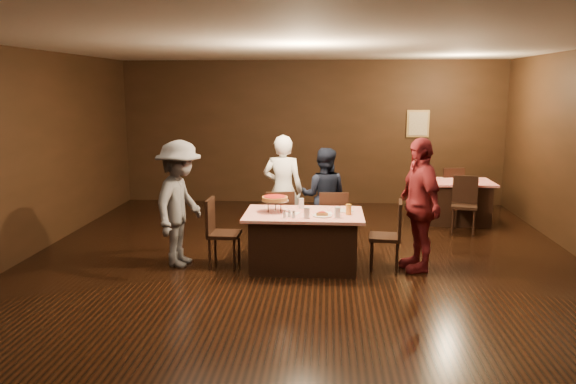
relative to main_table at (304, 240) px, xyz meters
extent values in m
plane|color=black|center=(-0.03, -0.55, -0.39)|extent=(10.00, 10.00, 0.00)
cube|color=silver|center=(-0.03, -0.55, 2.62)|extent=(8.00, 10.00, 0.04)
cube|color=black|center=(-0.03, 4.45, 1.11)|extent=(8.00, 0.04, 3.00)
cube|color=black|center=(-0.03, -5.55, 1.11)|extent=(8.00, 0.04, 3.00)
cube|color=tan|center=(2.17, 4.42, 1.31)|extent=(0.46, 0.03, 0.56)
cube|color=beige|center=(2.17, 4.39, 1.31)|extent=(0.38, 0.01, 0.48)
cube|color=#B81A0C|center=(0.00, 0.00, 0.00)|extent=(1.60, 1.00, 0.77)
cube|color=red|center=(2.65, 2.81, 0.00)|extent=(1.30, 0.90, 0.77)
cube|color=black|center=(-0.40, 0.75, 0.09)|extent=(0.48, 0.48, 0.95)
cube|color=black|center=(0.40, 0.75, 0.09)|extent=(0.44, 0.44, 0.95)
cube|color=black|center=(-1.10, 0.00, 0.09)|extent=(0.43, 0.43, 0.95)
cube|color=black|center=(1.10, 0.00, 0.09)|extent=(0.46, 0.46, 0.95)
cube|color=black|center=(2.65, 2.11, 0.09)|extent=(0.51, 0.51, 0.95)
cube|color=black|center=(2.65, 3.41, 0.09)|extent=(0.51, 0.51, 0.95)
imported|color=white|center=(-0.38, 1.18, 0.48)|extent=(0.68, 0.50, 1.73)
imported|color=black|center=(0.26, 1.26, 0.38)|extent=(0.80, 0.66, 1.53)
imported|color=#59595E|center=(-1.71, 0.01, 0.49)|extent=(0.83, 1.22, 1.74)
imported|color=maroon|center=(1.55, 0.04, 0.52)|extent=(0.71, 1.13, 1.80)
cylinder|color=black|center=(-0.40, 0.15, 0.46)|extent=(0.01, 0.01, 0.15)
cylinder|color=black|center=(-0.49, 0.00, 0.46)|extent=(0.01, 0.01, 0.15)
cylinder|color=black|center=(-0.31, 0.00, 0.46)|extent=(0.01, 0.01, 0.15)
cylinder|color=silver|center=(-0.40, 0.05, 0.54)|extent=(0.38, 0.38, 0.01)
cylinder|color=#B27233|center=(-0.40, 0.05, 0.57)|extent=(0.35, 0.35, 0.05)
cylinder|color=#A5140C|center=(-0.40, 0.05, 0.60)|extent=(0.30, 0.30, 0.01)
cylinder|color=white|center=(0.25, -0.18, 0.39)|extent=(0.25, 0.25, 0.01)
cylinder|color=#B27233|center=(0.25, -0.18, 0.42)|extent=(0.18, 0.18, 0.04)
cylinder|color=#A5140C|center=(0.25, -0.18, 0.44)|extent=(0.14, 0.14, 0.01)
cylinder|color=white|center=(0.55, 0.15, 0.39)|extent=(0.25, 0.25, 0.01)
cylinder|color=silver|center=(0.05, -0.30, 0.46)|extent=(0.08, 0.08, 0.14)
cylinder|color=silver|center=(0.45, -0.25, 0.46)|extent=(0.08, 0.08, 0.14)
cylinder|color=#BF7F26|center=(0.60, -0.05, 0.46)|extent=(0.08, 0.08, 0.14)
cylinder|color=silver|center=(-0.05, 0.30, 0.46)|extent=(0.08, 0.08, 0.14)
cylinder|color=silver|center=(-0.18, -0.25, 0.43)|extent=(0.04, 0.04, 0.08)
cylinder|color=silver|center=(-0.18, -0.25, 0.47)|extent=(0.05, 0.05, 0.02)
cylinder|color=silver|center=(-0.12, -0.30, 0.43)|extent=(0.04, 0.04, 0.08)
cylinder|color=silver|center=(-0.12, -0.30, 0.47)|extent=(0.05, 0.05, 0.02)
cylinder|color=silver|center=(-0.24, -0.30, 0.43)|extent=(0.04, 0.04, 0.08)
cylinder|color=silver|center=(-0.24, -0.30, 0.47)|extent=(0.05, 0.05, 0.02)
cube|color=white|center=(0.30, 0.00, 0.39)|extent=(0.19, 0.19, 0.01)
cube|color=white|center=(-0.15, -0.05, 0.39)|extent=(0.21, 0.21, 0.01)
camera|label=1|loc=(0.31, -7.42, 2.07)|focal=35.00mm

